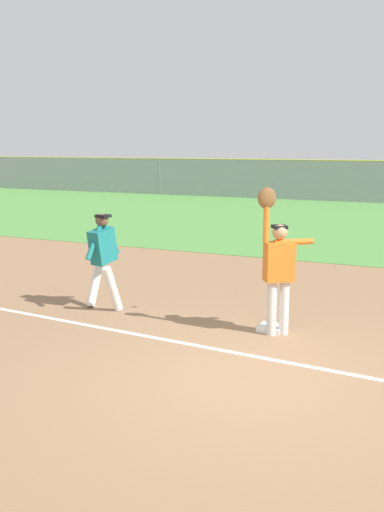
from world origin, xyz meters
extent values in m
plane|color=#936D4C|center=(0.00, 0.00, 0.00)|extent=(76.74, 76.74, 0.00)
cube|color=white|center=(-4.30, 1.06, 0.00)|extent=(11.98, 0.98, 0.01)
cube|color=white|center=(-0.30, 1.96, 0.04)|extent=(0.39, 0.39, 0.08)
cylinder|color=silver|center=(-0.08, 1.88, 0.42)|extent=(0.21, 0.21, 0.85)
cylinder|color=silver|center=(-0.25, 1.77, 0.42)|extent=(0.21, 0.21, 0.85)
cube|color=orange|center=(-0.16, 1.82, 1.15)|extent=(0.51, 0.46, 0.60)
sphere|color=tan|center=(-0.16, 1.82, 1.60)|extent=(0.32, 0.32, 0.23)
cube|color=black|center=(-0.18, 1.85, 1.68)|extent=(0.29, 0.29, 0.05)
cylinder|color=orange|center=(-0.34, 1.70, 1.76)|extent=(0.13, 0.13, 0.62)
cylinder|color=orange|center=(0.02, 1.95, 1.45)|extent=(0.56, 0.43, 0.09)
ellipsoid|color=brown|center=(-0.34, 1.70, 2.12)|extent=(0.31, 0.27, 0.32)
cylinder|color=white|center=(-3.11, 1.77, 0.42)|extent=(0.22, 0.45, 0.85)
cylinder|color=white|center=(-3.64, 2.02, 0.42)|extent=(0.22, 0.45, 0.85)
cube|color=#197272|center=(-3.38, 1.90, 1.15)|extent=(0.34, 0.56, 0.66)
sphere|color=brown|center=(-3.38, 1.90, 1.60)|extent=(0.26, 0.26, 0.23)
cube|color=black|center=(-3.35, 1.89, 1.68)|extent=(0.25, 0.23, 0.05)
cylinder|color=#197272|center=(-3.34, 2.11, 1.23)|extent=(0.15, 0.41, 0.58)
cylinder|color=#197272|center=(-3.41, 1.68, 1.23)|extent=(0.15, 0.41, 0.58)
sphere|color=white|center=(-0.54, 2.10, 2.17)|extent=(0.07, 0.07, 0.07)
cylinder|color=gray|center=(-13.76, 23.91, 1.05)|extent=(0.08, 0.08, 2.10)
cube|color=#1E6B33|center=(-7.57, 28.37, 0.57)|extent=(4.40, 1.91, 0.55)
cube|color=#2D333D|center=(-7.57, 28.37, 1.05)|extent=(2.20, 1.75, 0.40)
cylinder|color=black|center=(-6.11, 29.32, 0.30)|extent=(0.60, 0.22, 0.60)
cylinder|color=black|center=(-6.12, 27.42, 0.30)|extent=(0.60, 0.22, 0.60)
cylinder|color=black|center=(-9.01, 29.33, 0.30)|extent=(0.60, 0.22, 0.60)
cylinder|color=black|center=(-9.02, 27.43, 0.30)|extent=(0.60, 0.22, 0.60)
cube|color=#B21E1E|center=(-2.39, 28.26, 0.57)|extent=(4.40, 1.90, 0.55)
cube|color=#2D333D|center=(-2.39, 28.26, 1.05)|extent=(2.20, 1.75, 0.40)
cylinder|color=black|center=(-3.84, 29.21, 0.30)|extent=(0.60, 0.22, 0.60)
cylinder|color=black|center=(-3.84, 27.31, 0.30)|extent=(0.60, 0.22, 0.60)
camera|label=1|loc=(2.14, -6.44, 2.88)|focal=40.07mm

